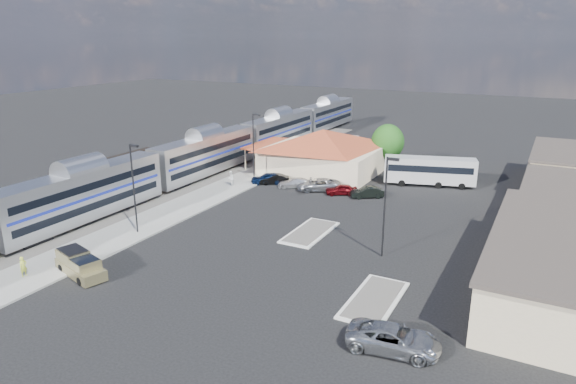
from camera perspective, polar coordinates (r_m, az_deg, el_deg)
The scene contains 23 objects.
ground at distance 50.97m, azimuth -2.60°, elevation -4.54°, with size 280.00×280.00×0.00m, color black.
railbed at distance 69.04m, azimuth -14.39°, elevation 0.79°, with size 16.00×100.00×0.12m, color #4C4944.
platform at distance 62.00m, azimuth -9.40°, elevation -0.70°, with size 5.50×92.00×0.18m, color gray.
passenger_train at distance 71.60m, azimuth -9.10°, elevation 4.01°, with size 3.00×104.00×5.55m.
freight_cars at distance 68.11m, azimuth -18.41°, elevation 1.86°, with size 2.80×46.00×4.00m.
station_depot at distance 72.58m, azimuth 3.84°, elevation 4.58°, with size 18.35×12.24×6.20m.
traffic_island_south at distance 50.84m, azimuth 2.45°, elevation -4.47°, with size 3.30×7.50×0.21m.
traffic_island_north at distance 39.07m, azimuth 9.56°, elevation -11.70°, with size 3.30×7.50×0.21m.
lamp_plat_s at distance 51.16m, azimuth -16.76°, elevation 1.12°, with size 1.08×0.25×9.00m.
lamp_plat_n at distance 68.07m, azimuth -3.81°, elevation 5.65°, with size 1.08×0.25×9.00m.
lamp_lot at distance 44.61m, azimuth 10.85°, elevation -0.75°, with size 1.08×0.25×9.00m.
tree_depot at distance 75.35m, azimuth 11.01°, elevation 5.46°, with size 4.71×4.71×6.63m.
pickup_truck at distance 45.22m, azimuth -22.08°, elevation -7.55°, with size 5.67×3.35×1.85m.
suv at distance 33.51m, azimuth 11.65°, elevation -15.68°, with size 2.69×5.83×1.62m, color #9FA2A7.
coach_bus at distance 68.70m, azimuth 15.46°, elevation 2.41°, with size 11.69×5.60×3.67m.
person_a at distance 46.56m, azimuth -27.34°, elevation -7.35°, with size 0.61×0.40×1.66m, color #B8C43D.
person_b at distance 66.24m, azimuth -6.38°, elevation 1.53°, with size 0.94×0.73×1.93m, color white.
parked_car_a at distance 67.41m, azimuth -2.27°, elevation 1.54°, with size 1.75×4.36×1.49m, color #0D1F44.
parked_car_b at distance 67.30m, azimuth -1.55°, elevation 1.44°, with size 1.37×3.92×1.29m, color black.
parked_car_c at distance 65.59m, azimuth 0.77°, elevation 1.02°, with size 1.78×4.39×1.27m, color silver.
parked_car_d at distance 64.49m, azimuth 3.42°, elevation 0.82°, with size 2.52×5.45×1.52m, color gray.
parked_car_e at distance 63.06m, azimuth 5.95°, elevation 0.28°, with size 1.55×3.84×1.31m, color #660B10.
parked_car_f at distance 62.28m, azimuth 8.78°, elevation -0.04°, with size 1.41×4.05×1.33m, color black.
Camera 1 is at (24.11, -40.83, 18.72)m, focal length 32.00 mm.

